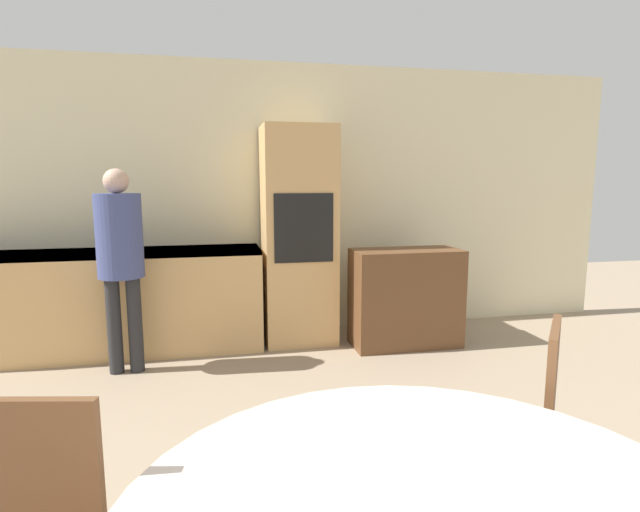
{
  "coord_description": "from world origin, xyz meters",
  "views": [
    {
      "loc": [
        -0.59,
        0.19,
        1.51
      ],
      "look_at": [
        -0.04,
        2.76,
        1.1
      ],
      "focal_mm": 28.0,
      "sensor_mm": 36.0,
      "label": 1
    }
  ],
  "objects_px": {
    "oven_unit": "(298,236)",
    "chair_far_right": "(523,426)",
    "person_standing": "(120,249)",
    "sideboard": "(406,298)"
  },
  "relations": [
    {
      "from": "sideboard",
      "to": "chair_far_right",
      "type": "xyz_separation_m",
      "value": [
        -0.51,
        -2.52,
        0.09
      ]
    },
    {
      "from": "chair_far_right",
      "to": "person_standing",
      "type": "relative_size",
      "value": 0.61
    },
    {
      "from": "oven_unit",
      "to": "person_standing",
      "type": "height_order",
      "value": "oven_unit"
    },
    {
      "from": "sideboard",
      "to": "person_standing",
      "type": "bearing_deg",
      "value": -176.11
    },
    {
      "from": "oven_unit",
      "to": "chair_far_right",
      "type": "relative_size",
      "value": 2.06
    },
    {
      "from": "oven_unit",
      "to": "person_standing",
      "type": "xyz_separation_m",
      "value": [
        -1.47,
        -0.52,
        -0.01
      ]
    },
    {
      "from": "oven_unit",
      "to": "chair_far_right",
      "type": "bearing_deg",
      "value": -81.81
    },
    {
      "from": "chair_far_right",
      "to": "sideboard",
      "type": "bearing_deg",
      "value": -151.99
    },
    {
      "from": "oven_unit",
      "to": "person_standing",
      "type": "distance_m",
      "value": 1.56
    },
    {
      "from": "oven_unit",
      "to": "chair_far_right",
      "type": "height_order",
      "value": "oven_unit"
    }
  ]
}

